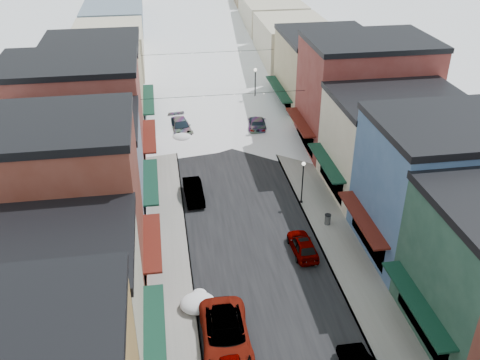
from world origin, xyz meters
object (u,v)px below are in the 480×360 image
object	(u,v)px
trash_can	(328,219)
streetlamp_near	(303,177)
car_white_suv	(226,335)
car_dark_hatch	(194,191)

from	to	relation	value
trash_can	streetlamp_near	xyz separation A→B (m)	(-1.24, 3.64, 2.03)
car_white_suv	car_dark_hatch	world-z (taller)	car_white_suv
car_white_suv	car_dark_hatch	bearing A→B (deg)	92.93
car_dark_hatch	streetlamp_near	size ratio (longest dim) A/B	1.12
trash_can	streetlamp_near	bearing A→B (deg)	108.80
car_dark_hatch	trash_can	distance (m)	12.04
car_white_suv	trash_can	distance (m)	15.25
car_dark_hatch	streetlamp_near	bearing A→B (deg)	-16.79
car_white_suv	car_dark_hatch	size ratio (longest dim) A/B	1.43
car_dark_hatch	streetlamp_near	world-z (taller)	streetlamp_near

